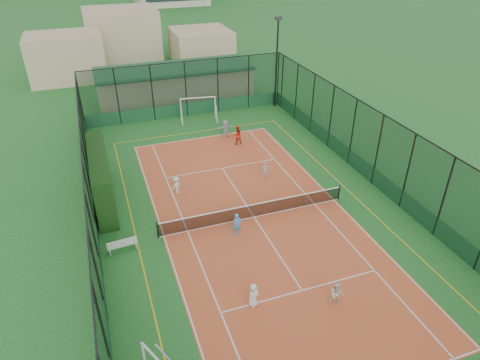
{
  "coord_description": "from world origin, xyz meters",
  "views": [
    {
      "loc": [
        -7.84,
        -19.47,
        15.18
      ],
      "look_at": [
        -0.01,
        2.52,
        1.2
      ],
      "focal_mm": 32.0,
      "sensor_mm": 36.0,
      "label": 1
    }
  ],
  "objects_px": {
    "child_far_right": "(265,170)",
    "child_near_left": "(253,295)",
    "child_far_left": "(176,185)",
    "child_near_right": "(337,294)",
    "floodlight_ne": "(276,63)",
    "child_near_mid": "(237,224)",
    "child_far_back": "(225,129)",
    "coach": "(237,135)",
    "clubhouse": "(175,83)",
    "futsal_goal_far": "(198,109)",
    "white_bench": "(122,244)"
  },
  "relations": [
    {
      "from": "floodlight_ne",
      "to": "coach",
      "type": "distance_m",
      "value": 9.81
    },
    {
      "from": "child_far_back",
      "to": "coach",
      "type": "relative_size",
      "value": 0.95
    },
    {
      "from": "white_bench",
      "to": "coach",
      "type": "height_order",
      "value": "coach"
    },
    {
      "from": "futsal_goal_far",
      "to": "child_near_mid",
      "type": "relative_size",
      "value": 2.31
    },
    {
      "from": "floodlight_ne",
      "to": "child_far_right",
      "type": "distance_m",
      "value": 14.36
    },
    {
      "from": "white_bench",
      "to": "coach",
      "type": "xyz_separation_m",
      "value": [
        10.15,
        10.28,
        0.34
      ]
    },
    {
      "from": "floodlight_ne",
      "to": "child_near_mid",
      "type": "distance_m",
      "value": 20.75
    },
    {
      "from": "white_bench",
      "to": "child_near_left",
      "type": "xyz_separation_m",
      "value": [
        5.24,
        -5.98,
        0.2
      ]
    },
    {
      "from": "white_bench",
      "to": "child_near_left",
      "type": "relative_size",
      "value": 1.25
    },
    {
      "from": "child_near_right",
      "to": "floodlight_ne",
      "type": "bearing_deg",
      "value": 110.69
    },
    {
      "from": "floodlight_ne",
      "to": "futsal_goal_far",
      "type": "bearing_deg",
      "value": -173.81
    },
    {
      "from": "child_far_left",
      "to": "child_far_right",
      "type": "relative_size",
      "value": 1.01
    },
    {
      "from": "coach",
      "to": "child_far_right",
      "type": "bearing_deg",
      "value": 88.31
    },
    {
      "from": "clubhouse",
      "to": "child_near_mid",
      "type": "distance_m",
      "value": 23.27
    },
    {
      "from": "child_far_back",
      "to": "child_near_right",
      "type": "bearing_deg",
      "value": 86.59
    },
    {
      "from": "child_near_left",
      "to": "coach",
      "type": "relative_size",
      "value": 0.82
    },
    {
      "from": "child_near_mid",
      "to": "child_near_right",
      "type": "distance_m",
      "value": 6.96
    },
    {
      "from": "child_far_back",
      "to": "coach",
      "type": "bearing_deg",
      "value": 105.2
    },
    {
      "from": "futsal_goal_far",
      "to": "clubhouse",
      "type": "bearing_deg",
      "value": 105.28
    },
    {
      "from": "clubhouse",
      "to": "white_bench",
      "type": "xyz_separation_m",
      "value": [
        -7.8,
        -22.48,
        -1.13
      ]
    },
    {
      "from": "child_far_left",
      "to": "coach",
      "type": "xyz_separation_m",
      "value": [
        6.16,
        5.56,
        0.18
      ]
    },
    {
      "from": "child_far_right",
      "to": "child_near_left",
      "type": "bearing_deg",
      "value": 68.23
    },
    {
      "from": "child_far_right",
      "to": "futsal_goal_far",
      "type": "bearing_deg",
      "value": -78.42
    },
    {
      "from": "child_near_left",
      "to": "child_far_back",
      "type": "relative_size",
      "value": 0.86
    },
    {
      "from": "child_far_left",
      "to": "child_near_right",
      "type": "bearing_deg",
      "value": 77.53
    },
    {
      "from": "child_near_mid",
      "to": "child_far_left",
      "type": "relative_size",
      "value": 1.14
    },
    {
      "from": "floodlight_ne",
      "to": "clubhouse",
      "type": "bearing_deg",
      "value": 147.88
    },
    {
      "from": "white_bench",
      "to": "child_near_mid",
      "type": "height_order",
      "value": "child_near_mid"
    },
    {
      "from": "floodlight_ne",
      "to": "child_near_left",
      "type": "relative_size",
      "value": 6.51
    },
    {
      "from": "floodlight_ne",
      "to": "child_near_mid",
      "type": "xyz_separation_m",
      "value": [
        -10.11,
        -17.8,
        -3.43
      ]
    },
    {
      "from": "futsal_goal_far",
      "to": "child_near_left",
      "type": "bearing_deg",
      "value": -89.84
    },
    {
      "from": "clubhouse",
      "to": "child_far_right",
      "type": "bearing_deg",
      "value": -82.32
    },
    {
      "from": "floodlight_ne",
      "to": "white_bench",
      "type": "distance_m",
      "value": 23.96
    },
    {
      "from": "clubhouse",
      "to": "futsal_goal_far",
      "type": "relative_size",
      "value": 4.79
    },
    {
      "from": "child_far_left",
      "to": "child_far_back",
      "type": "height_order",
      "value": "child_far_back"
    },
    {
      "from": "white_bench",
      "to": "floodlight_ne",
      "type": "bearing_deg",
      "value": 41.17
    },
    {
      "from": "child_near_left",
      "to": "clubhouse",
      "type": "bearing_deg",
      "value": 56.5
    },
    {
      "from": "child_near_left",
      "to": "child_far_back",
      "type": "height_order",
      "value": "child_far_back"
    },
    {
      "from": "clubhouse",
      "to": "coach",
      "type": "bearing_deg",
      "value": -79.08
    },
    {
      "from": "white_bench",
      "to": "futsal_goal_far",
      "type": "height_order",
      "value": "futsal_goal_far"
    },
    {
      "from": "child_near_right",
      "to": "child_far_left",
      "type": "bearing_deg",
      "value": 150.17
    },
    {
      "from": "child_far_left",
      "to": "coach",
      "type": "bearing_deg",
      "value": -172.63
    },
    {
      "from": "coach",
      "to": "floodlight_ne",
      "type": "bearing_deg",
      "value": -134.89
    },
    {
      "from": "clubhouse",
      "to": "child_near_mid",
      "type": "xyz_separation_m",
      "value": [
        -1.51,
        -23.2,
        -0.88
      ]
    },
    {
      "from": "floodlight_ne",
      "to": "child_near_right",
      "type": "distance_m",
      "value": 25.65
    },
    {
      "from": "child_near_mid",
      "to": "coach",
      "type": "relative_size",
      "value": 0.88
    },
    {
      "from": "child_far_back",
      "to": "coach",
      "type": "xyz_separation_m",
      "value": [
        0.46,
        -1.6,
        0.04
      ]
    },
    {
      "from": "child_near_mid",
      "to": "child_far_back",
      "type": "bearing_deg",
      "value": 72.94
    },
    {
      "from": "floodlight_ne",
      "to": "coach",
      "type": "bearing_deg",
      "value": -132.61
    },
    {
      "from": "child_near_mid",
      "to": "child_near_right",
      "type": "relative_size",
      "value": 1.1
    }
  ]
}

